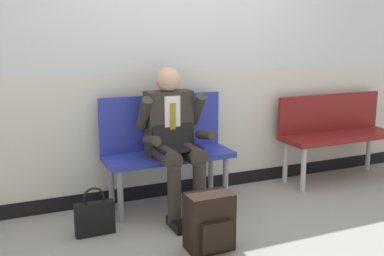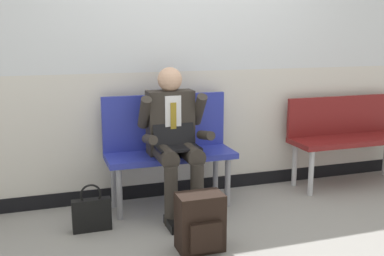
# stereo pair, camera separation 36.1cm
# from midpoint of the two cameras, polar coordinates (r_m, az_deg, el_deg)

# --- Properties ---
(ground_plane) EXTENTS (18.00, 18.00, 0.00)m
(ground_plane) POSITION_cam_midpoint_polar(r_m,az_deg,el_deg) (4.00, 4.92, -10.76)
(ground_plane) COLOR gray
(station_wall) EXTENTS (6.24, 0.14, 2.61)m
(station_wall) POSITION_cam_midpoint_polar(r_m,az_deg,el_deg) (4.30, 1.80, 8.69)
(station_wall) COLOR silver
(station_wall) RESTS_ON ground
(bench_with_person) EXTENTS (1.13, 0.42, 0.99)m
(bench_with_person) POSITION_cam_midpoint_polar(r_m,az_deg,el_deg) (4.07, -0.48, -1.87)
(bench_with_person) COLOR #28339E
(bench_with_person) RESTS_ON ground
(bench_empty) EXTENTS (1.29, 0.42, 0.89)m
(bench_empty) POSITION_cam_midpoint_polar(r_m,az_deg,el_deg) (4.98, 20.95, -0.48)
(bench_empty) COLOR maroon
(bench_empty) RESTS_ON ground
(person_seated) EXTENTS (0.57, 0.70, 1.25)m
(person_seated) POSITION_cam_midpoint_polar(r_m,az_deg,el_deg) (3.85, 0.46, -1.14)
(person_seated) COLOR #2D2823
(person_seated) RESTS_ON ground
(backpack) EXTENTS (0.33, 0.25, 0.42)m
(backpack) POSITION_cam_midpoint_polar(r_m,az_deg,el_deg) (3.32, 4.23, -11.77)
(backpack) COLOR black
(backpack) RESTS_ON ground
(handbag) EXTENTS (0.30, 0.08, 0.38)m
(handbag) POSITION_cam_midpoint_polar(r_m,az_deg,el_deg) (3.68, -9.65, -10.54)
(handbag) COLOR black
(handbag) RESTS_ON ground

